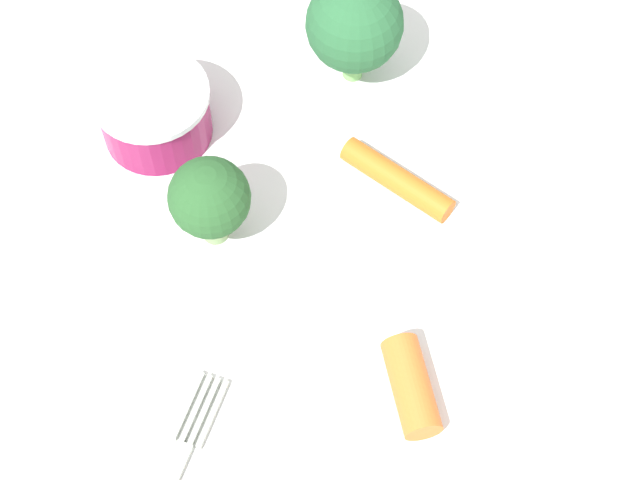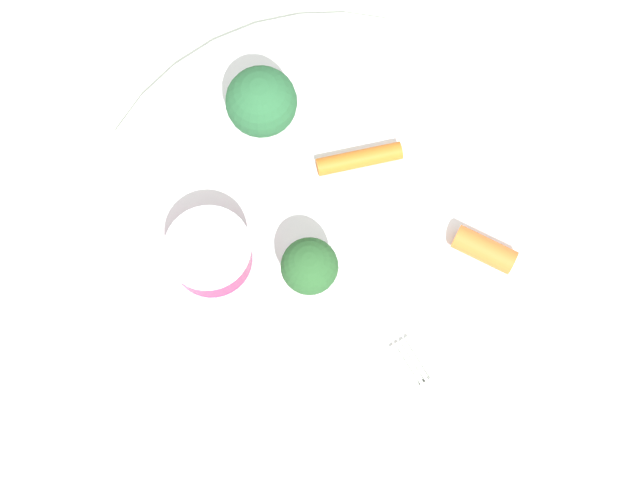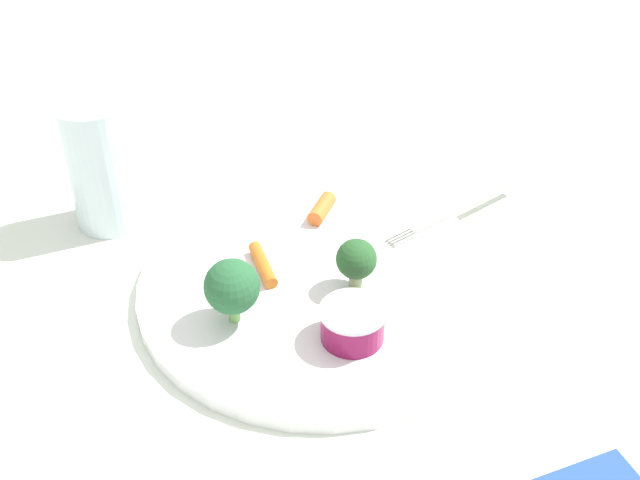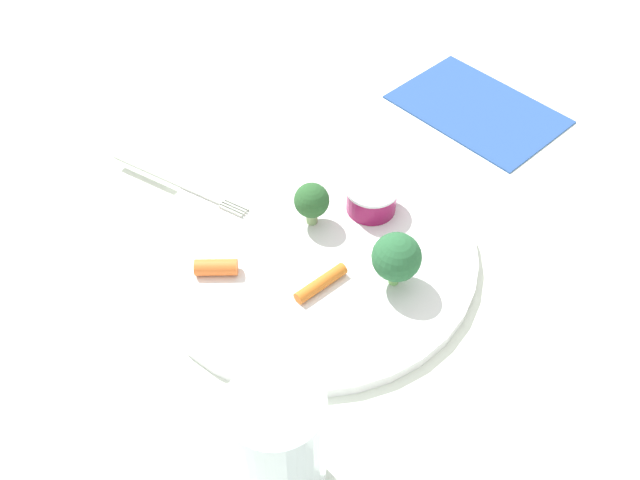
{
  "view_description": "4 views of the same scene",
  "coord_description": "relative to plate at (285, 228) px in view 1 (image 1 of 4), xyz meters",
  "views": [
    {
      "loc": [
        0.21,
        0.05,
        0.37
      ],
      "look_at": [
        0.02,
        0.02,
        0.03
      ],
      "focal_mm": 54.96,
      "sensor_mm": 36.0,
      "label": 1
    },
    {
      "loc": [
        0.11,
        -0.1,
        0.53
      ],
      "look_at": [
        -0.0,
        -0.01,
        0.03
      ],
      "focal_mm": 49.65,
      "sensor_mm": 36.0,
      "label": 2
    },
    {
      "loc": [
        -0.37,
        -0.33,
        0.42
      ],
      "look_at": [
        0.02,
        0.02,
        0.03
      ],
      "focal_mm": 42.73,
      "sensor_mm": 36.0,
      "label": 3
    },
    {
      "loc": [
        -0.15,
        0.39,
        0.48
      ],
      "look_at": [
        -0.01,
        -0.0,
        0.02
      ],
      "focal_mm": 37.68,
      "sensor_mm": 36.0,
      "label": 4
    }
  ],
  "objects": [
    {
      "name": "carrot_stick_0",
      "position": [
        0.07,
        0.06,
        0.01
      ],
      "size": [
        0.04,
        0.03,
        0.01
      ],
      "primitive_type": "cylinder",
      "rotation": [
        1.57,
        0.0,
        1.95
      ],
      "color": "orange",
      "rests_on": "plate"
    },
    {
      "name": "sauce_cup",
      "position": [
        -0.04,
        -0.06,
        0.02
      ],
      "size": [
        0.05,
        0.05,
        0.03
      ],
      "color": "maroon",
      "rests_on": "plate"
    },
    {
      "name": "broccoli_floret_1",
      "position": [
        -0.08,
        0.02,
        0.04
      ],
      "size": [
        0.04,
        0.04,
        0.06
      ],
      "color": "#7EC067",
      "rests_on": "plate"
    },
    {
      "name": "carrot_stick_1",
      "position": [
        -0.02,
        0.04,
        0.01
      ],
      "size": [
        0.04,
        0.05,
        0.01
      ],
      "primitive_type": "cylinder",
      "rotation": [
        1.57,
        0.0,
        2.64
      ],
      "color": "orange",
      "rests_on": "plate"
    },
    {
      "name": "broccoli_floret_0",
      "position": [
        0.01,
        -0.03,
        0.03
      ],
      "size": [
        0.03,
        0.03,
        0.05
      ],
      "color": "#86A96D",
      "rests_on": "plate"
    },
    {
      "name": "plate",
      "position": [
        0.0,
        0.0,
        0.0
      ],
      "size": [
        0.31,
        0.31,
        0.01
      ],
      "primitive_type": "cylinder",
      "color": "white",
      "rests_on": "ground_plane"
    },
    {
      "name": "ground_plane",
      "position": [
        0.0,
        0.0,
        -0.01
      ],
      "size": [
        2.4,
        2.4,
        0.0
      ],
      "primitive_type": "plane",
      "color": "white"
    }
  ]
}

